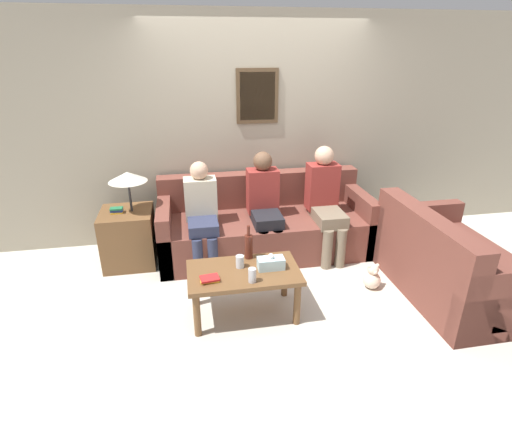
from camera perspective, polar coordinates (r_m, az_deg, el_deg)
ground_plane at (r=4.30m, az=2.65°, el=-8.00°), size 16.00×16.00×0.00m
wall_back at (r=4.79m, az=0.10°, el=12.13°), size 9.00×0.08×2.60m
couch_main at (r=4.63m, az=1.21°, el=-1.36°), size 2.38×0.94×0.85m
couch_side at (r=4.25m, az=26.00°, el=-6.33°), size 0.94×1.48×0.85m
coffee_table at (r=3.50m, az=-1.77°, el=-8.69°), size 0.96×0.56×0.45m
side_table_with_lamp at (r=4.54m, az=-17.71°, el=-2.22°), size 0.54×0.54×1.04m
wine_bottle at (r=3.60m, az=-1.07°, el=-4.21°), size 0.07×0.07×0.32m
drinking_glass at (r=3.49m, az=-2.31°, el=-6.45°), size 0.07×0.07×0.11m
book_stack at (r=3.34m, az=-6.63°, el=-8.86°), size 0.16×0.13×0.03m
soda_can at (r=3.28m, az=-0.54°, el=-8.39°), size 0.07×0.07×0.12m
tissue_box at (r=3.47m, az=2.14°, el=-6.66°), size 0.23×0.12×0.15m
person_left at (r=4.24m, az=-7.75°, el=0.68°), size 0.34×0.59×1.12m
person_middle at (r=4.37m, az=1.24°, el=2.01°), size 0.34×0.61×1.18m
person_right at (r=4.50m, az=9.88°, el=2.52°), size 0.34×0.66×1.22m
teddy_bear at (r=4.15m, az=16.26°, el=-8.37°), size 0.17×0.17×0.27m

